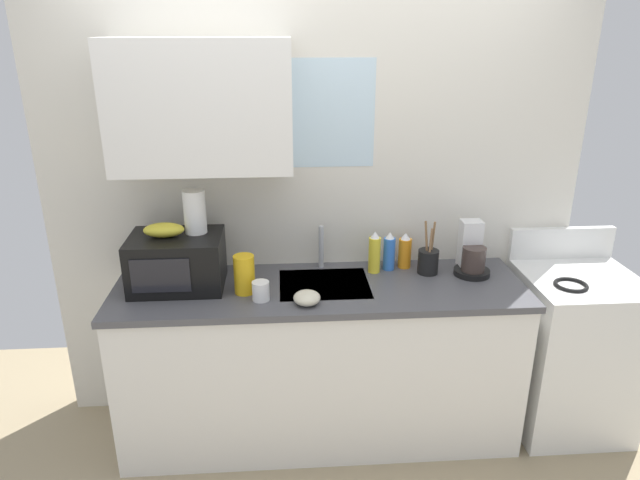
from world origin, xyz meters
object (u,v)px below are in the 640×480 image
stove_range (570,350)px  mug_white (261,291)px  banana_bunch (164,230)px  cereal_canister (244,274)px  small_bowl (307,298)px  dish_soap_bottle_orange (405,251)px  utensil_crock (428,261)px  coffee_maker (472,254)px  dish_soap_bottle_yellow (374,253)px  microwave (177,262)px  paper_towel_roll (195,212)px  dish_soap_bottle_blue (389,252)px

stove_range → mug_white: stove_range is taller
banana_bunch → cereal_canister: banana_bunch is taller
mug_white → small_bowl: size_ratio=0.73×
dish_soap_bottle_orange → utensil_crock: size_ratio=0.68×
mug_white → utensil_crock: (0.89, 0.26, 0.02)m
coffee_maker → cereal_canister: bearing=-172.5°
dish_soap_bottle_yellow → microwave: bearing=-174.0°
dish_soap_bottle_yellow → utensil_crock: bearing=-7.0°
mug_white → small_bowl: bearing=-15.3°
banana_bunch → paper_towel_roll: paper_towel_roll is taller
coffee_maker → dish_soap_bottle_yellow: (-0.52, 0.05, 0.00)m
stove_range → dish_soap_bottle_orange: bearing=167.4°
microwave → dish_soap_bottle_orange: bearing=7.6°
paper_towel_roll → dish_soap_bottle_blue: size_ratio=1.03×
paper_towel_roll → dish_soap_bottle_orange: paper_towel_roll is taller
utensil_crock → dish_soap_bottle_yellow: bearing=173.0°
small_bowl → paper_towel_roll: bearing=151.0°
coffee_maker → microwave: bearing=-177.8°
coffee_maker → stove_range: bearing=-10.2°
utensil_crock → small_bowl: size_ratio=2.26×
utensil_crock → mug_white: bearing=-163.7°
small_bowl → dish_soap_bottle_blue: bearing=39.6°
dish_soap_bottle_orange → banana_bunch: bearing=-172.8°
stove_range → utensil_crock: size_ratio=3.67×
cereal_canister → dish_soap_bottle_orange: bearing=16.7°
coffee_maker → dish_soap_bottle_blue: coffee_maker is taller
coffee_maker → mug_white: size_ratio=2.95×
microwave → cereal_canister: 0.36m
microwave → utensil_crock: bearing=3.1°
paper_towel_roll → utensil_crock: paper_towel_roll is taller
coffee_maker → small_bowl: coffee_maker is taller
dish_soap_bottle_orange → coffee_maker: bearing=-16.4°
coffee_maker → cereal_canister: (-1.20, -0.16, -0.01)m
stove_range → coffee_maker: coffee_maker is taller
paper_towel_roll → dish_soap_bottle_blue: bearing=4.9°
mug_white → small_bowl: mug_white is taller
paper_towel_roll → stove_range: bearing=-2.7°
dish_soap_bottle_yellow → utensil_crock: 0.29m
mug_white → utensil_crock: 0.92m
mug_white → banana_bunch: bearing=158.1°
banana_bunch → dish_soap_bottle_blue: size_ratio=0.93×
paper_towel_roll → coffee_maker: bearing=0.3°
microwave → mug_white: 0.47m
dish_soap_bottle_blue → banana_bunch: bearing=-173.3°
dish_soap_bottle_yellow → dish_soap_bottle_orange: 0.19m
stove_range → microwave: bearing=178.8°
microwave → dish_soap_bottle_yellow: bearing=6.0°
banana_bunch → utensil_crock: size_ratio=0.68×
cereal_canister → mug_white: (0.08, -0.09, -0.05)m
stove_range → dish_soap_bottle_yellow: (-1.10, 0.15, 0.55)m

